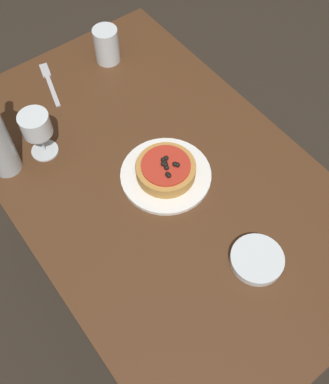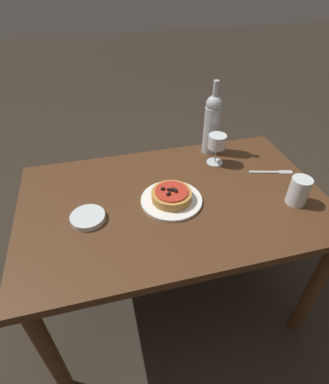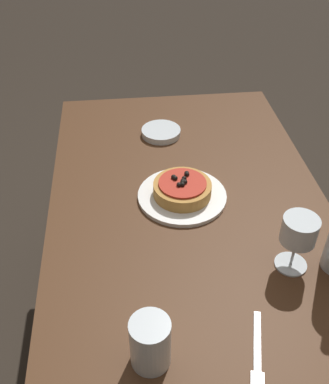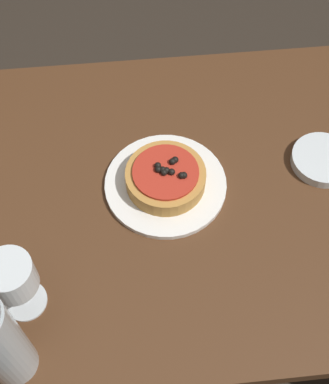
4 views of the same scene
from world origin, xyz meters
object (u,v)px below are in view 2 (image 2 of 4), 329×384
(dining_table, at_px, (173,215))
(fork, at_px, (274,172))
(wine_glass, at_px, (217,143))
(water_cup, at_px, (299,191))
(dinner_plate, at_px, (171,200))
(side_bowl, at_px, (88,218))
(wine_bottle, at_px, (212,123))
(pizza, at_px, (172,195))

(dining_table, bearing_deg, fork, -172.98)
(wine_glass, bearing_deg, water_cup, 120.51)
(water_cup, height_order, fork, water_cup)
(dinner_plate, xyz_separation_m, side_bowl, (0.34, 0.03, 0.00))
(dining_table, distance_m, wine_bottle, 0.49)
(water_cup, height_order, side_bowl, water_cup)
(wine_bottle, distance_m, water_cup, 0.52)
(wine_glass, relative_size, fork, 0.75)
(dining_table, height_order, fork, fork)
(water_cup, bearing_deg, dinner_plate, -15.00)
(wine_bottle, bearing_deg, dinner_plate, 48.75)
(wine_glass, bearing_deg, side_bowl, 22.04)
(pizza, height_order, side_bowl, pizza)
(water_cup, bearing_deg, pizza, -14.99)
(wine_bottle, height_order, side_bowl, wine_bottle)
(wine_glass, xyz_separation_m, water_cup, (-0.21, 0.36, -0.05))
(wine_bottle, xyz_separation_m, water_cup, (-0.20, 0.47, -0.10))
(dining_table, xyz_separation_m, fork, (-0.50, -0.06, 0.10))
(pizza, bearing_deg, wine_bottle, -131.26)
(wine_bottle, relative_size, water_cup, 3.06)
(dining_table, height_order, water_cup, water_cup)
(wine_glass, bearing_deg, dinner_plate, 38.83)
(dining_table, xyz_separation_m, water_cup, (-0.48, 0.15, 0.16))
(pizza, bearing_deg, fork, -171.36)
(dining_table, height_order, wine_glass, wine_glass)
(wine_glass, height_order, wine_bottle, wine_bottle)
(fork, bearing_deg, wine_bottle, 145.98)
(dinner_plate, height_order, side_bowl, side_bowl)
(pizza, relative_size, side_bowl, 1.23)
(dining_table, height_order, wine_bottle, wine_bottle)
(wine_bottle, height_order, fork, wine_bottle)
(dinner_plate, xyz_separation_m, pizza, (0.00, 0.00, 0.03))
(water_cup, relative_size, fork, 0.59)
(pizza, distance_m, wine_bottle, 0.46)
(pizza, height_order, wine_glass, wine_glass)
(dining_table, xyz_separation_m, pizza, (0.01, 0.02, 0.13))
(pizza, bearing_deg, water_cup, 165.01)
(pizza, xyz_separation_m, wine_glass, (-0.28, -0.23, 0.08))
(wine_bottle, distance_m, fork, 0.37)
(pizza, relative_size, wine_bottle, 0.46)
(dining_table, distance_m, dinner_plate, 0.11)
(dinner_plate, distance_m, wine_bottle, 0.47)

